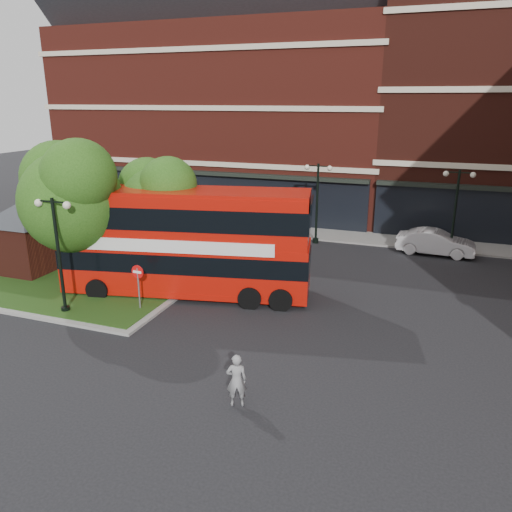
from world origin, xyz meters
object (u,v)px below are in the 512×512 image
at_px(woman, 237,380).
at_px(car_silver, 261,222).
at_px(car_white, 435,242).
at_px(bus, 185,235).

relative_size(woman, car_silver, 0.41).
bearing_deg(car_white, woman, 167.34).
relative_size(woman, car_white, 0.38).
bearing_deg(woman, car_white, -128.40).
bearing_deg(woman, car_silver, -94.71).
distance_m(bus, car_silver, 12.21).
bearing_deg(bus, car_silver, 81.14).
xyz_separation_m(bus, car_white, (10.81, 10.50, -2.11)).
distance_m(bus, car_white, 15.22).
bearing_deg(bus, woman, -65.06).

